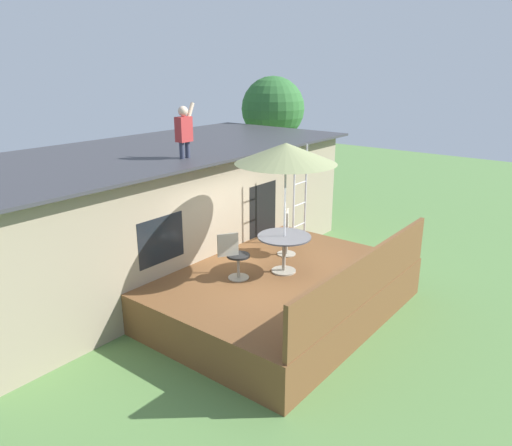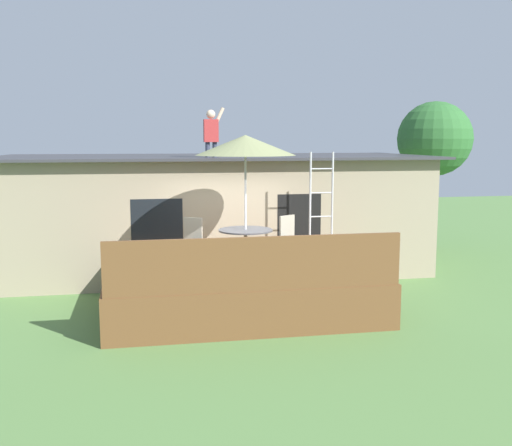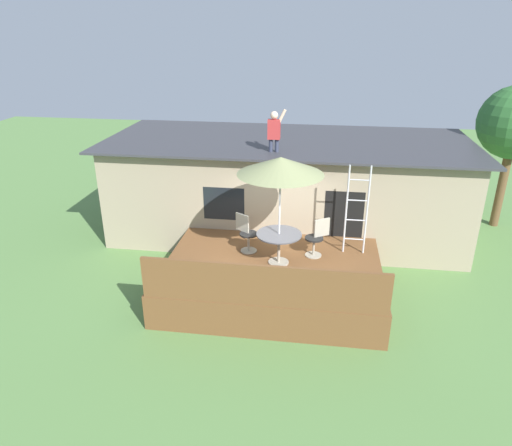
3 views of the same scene
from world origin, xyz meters
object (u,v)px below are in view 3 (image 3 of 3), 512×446
object	(u,v)px
patio_table	(279,240)
patio_chair_right	(317,238)
patio_umbrella	(281,166)
person_figure	(274,129)
patio_chair_left	(246,233)
step_ladder	(357,210)

from	to	relation	value
patio_table	patio_chair_right	distance (m)	1.01
patio_umbrella	patio_chair_right	size ratio (longest dim) A/B	2.76
person_figure	patio_chair_left	distance (m)	2.83
patio_table	person_figure	bearing A→B (deg)	99.56
patio_chair_left	person_figure	bearing A→B (deg)	107.23
patio_chair_right	step_ladder	bearing A→B (deg)	165.72
person_figure	patio_chair_left	world-z (taller)	person_figure
patio_chair_left	patio_chair_right	bearing A→B (deg)	32.01
patio_table	patio_umbrella	distance (m)	1.76
patio_chair_right	patio_chair_left	bearing A→B (deg)	-32.13
patio_chair_left	patio_chair_right	xyz separation A→B (m)	(1.70, -0.02, 0.00)
patio_table	step_ladder	distance (m)	1.99
step_ladder	person_figure	xyz separation A→B (m)	(-2.13, 1.45, 1.57)
patio_table	step_ladder	xyz separation A→B (m)	(1.75, 0.80, 0.51)
patio_umbrella	patio_chair_right	xyz separation A→B (m)	(0.85, 0.52, -1.89)
patio_umbrella	person_figure	bearing A→B (deg)	99.56
patio_table	patio_chair_left	world-z (taller)	patio_chair_left
patio_table	step_ladder	world-z (taller)	step_ladder
person_figure	patio_chair_left	xyz separation A→B (m)	(-0.47, -1.71, -2.21)
patio_table	person_figure	size ratio (longest dim) A/B	0.94
step_ladder	person_figure	size ratio (longest dim) A/B	1.98
patio_table	patio_chair_left	size ratio (longest dim) A/B	1.13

